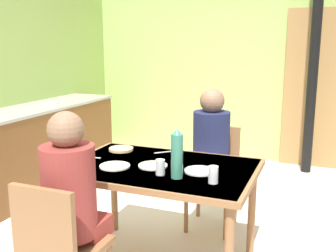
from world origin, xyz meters
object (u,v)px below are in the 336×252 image
Objects in this scene: person_near_diner at (70,188)px; water_bottle_green_far at (64,152)px; chair_far_diner at (214,170)px; kitchen_counter at (30,149)px; person_far_diner at (211,142)px; chair_near_diner at (58,246)px; water_bottle_green_near at (177,155)px; dining_table at (160,177)px.

water_bottle_green_far is (-0.26, 0.30, 0.10)m from person_near_diner.
water_bottle_green_far reaches higher than chair_far_diner.
kitchen_counter is at bearing 136.87° from person_near_diner.
water_bottle_green_far reaches higher than kitchen_counter.
kitchen_counter is 2.07m from chair_far_diner.
water_bottle_green_far is (-0.70, -1.14, 0.38)m from chair_far_diner.
person_far_diner reaches higher than kitchen_counter.
water_bottle_green_far is (1.37, -1.22, 0.43)m from kitchen_counter.
person_near_diner reaches higher than chair_near_diner.
kitchen_counter is 2.38m from water_bottle_green_near.
person_far_diner is 2.75× the size of water_bottle_green_far.
chair_near_diner is 1.13× the size of person_near_diner.
person_near_diner is 1.00× the size of person_far_diner.
kitchen_counter is at bearing 134.42° from chair_near_diner.
chair_near_diner is 1.13× the size of person_far_diner.
chair_far_diner is 1.54m from person_near_diner.
water_bottle_green_near is (0.02, -0.84, 0.12)m from person_far_diner.
chair_far_diner is 1.13× the size of person_near_diner.
dining_table is at bearing 136.50° from water_bottle_green_near.
water_bottle_green_far is (-0.26, 0.44, 0.38)m from chair_near_diner.
person_far_diner reaches higher than dining_table.
chair_near_diner is (1.63, -1.66, 0.05)m from kitchen_counter.
chair_near_diner is 2.76× the size of water_bottle_green_near.
chair_near_diner is at bearing 74.46° from chair_far_diner.
water_bottle_green_far reaches higher than chair_near_diner.
water_bottle_green_near reaches higher than chair_far_diner.
kitchen_counter is 3.27× the size of person_far_diner.
chair_near_diner reaches higher than dining_table.
dining_table is 4.63× the size of water_bottle_green_far.
water_bottle_green_near reaches higher than chair_near_diner.
chair_far_diner is at bearing 74.46° from chair_near_diner.
chair_near_diner is 3.11× the size of water_bottle_green_far.
person_near_diner is 2.75× the size of water_bottle_green_far.
water_bottle_green_near is 0.74m from water_bottle_green_far.
chair_near_diner is at bearing -108.48° from dining_table.
chair_near_diner is 1.64m from chair_far_diner.
water_bottle_green_far is (-0.53, -0.35, 0.21)m from dining_table.
kitchen_counter is 1.88m from water_bottle_green_far.
person_near_diner and person_far_diner have the same top height.
water_bottle_green_near is 1.12× the size of water_bottle_green_far.
person_near_diner is at bearing -49.21° from water_bottle_green_far.
person_far_diner reaches higher than water_bottle_green_near.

